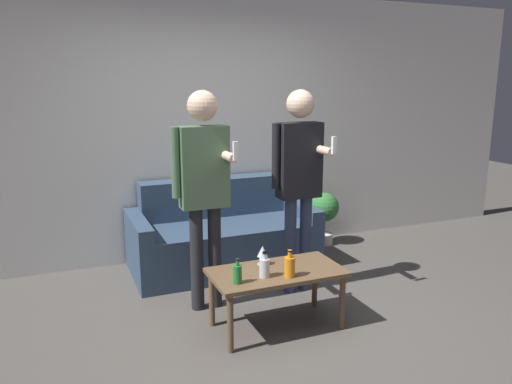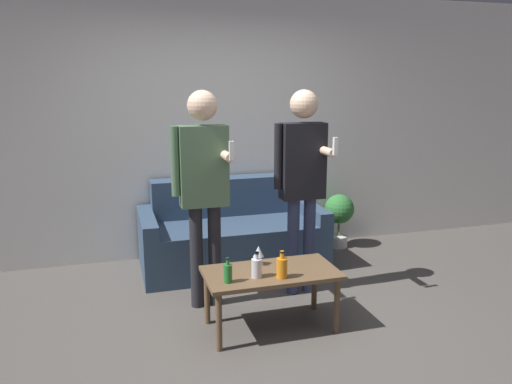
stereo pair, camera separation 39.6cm
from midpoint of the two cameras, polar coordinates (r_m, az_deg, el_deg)
ground_plane at (r=3.75m, az=5.27°, el=-16.37°), size 16.00×16.00×0.00m
wall_back at (r=5.21m, az=-2.65°, el=7.46°), size 8.00×0.06×2.70m
couch at (r=5.00m, az=-0.61°, el=-4.97°), size 1.78×0.89×0.84m
coffee_table at (r=3.72m, az=4.81°, el=-9.83°), size 0.98×0.51×0.45m
bottle_orange at (r=3.46m, az=0.07°, el=-9.26°), size 0.06×0.06×0.18m
bottle_green at (r=3.56m, az=6.20°, el=-8.60°), size 0.08×0.08×0.20m
bottle_dark at (r=3.56m, az=3.29°, el=-8.65°), size 0.07×0.07×0.19m
wine_glass_near at (r=3.78m, az=3.31°, el=-6.91°), size 0.08×0.08×0.15m
person_standing_left at (r=3.90m, az=-3.15°, el=1.43°), size 0.44×0.43×1.75m
person_standing_right at (r=4.19m, az=8.01°, el=2.15°), size 0.43×0.43×1.75m
potted_plant at (r=5.61m, az=11.50°, el=-2.43°), size 0.33×0.33×0.60m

